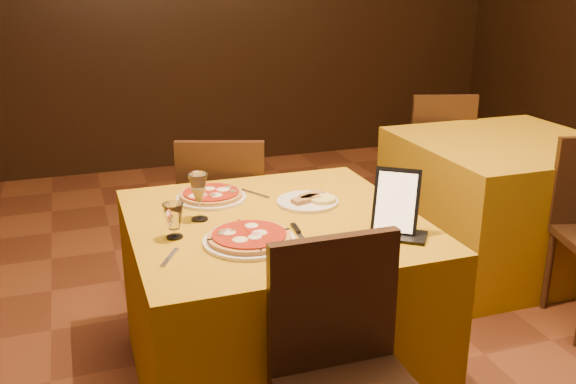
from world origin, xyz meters
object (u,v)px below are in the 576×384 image
object	(u,v)px
water_glass	(174,221)
tablet	(396,201)
pizza_near	(249,239)
wine_glass	(199,197)
main_table	(275,304)
chair_side_far	(433,155)
pizza_far	(211,196)
side_table	(503,202)
chair_main_far	(226,218)

from	to	relation	value
water_glass	tablet	world-z (taller)	tablet
water_glass	pizza_near	bearing A→B (deg)	-28.97
tablet	wine_glass	bearing A→B (deg)	-172.24
main_table	water_glass	world-z (taller)	water_glass
chair_side_far	pizza_near	world-z (taller)	chair_side_far
chair_side_far	wine_glass	size ratio (longest dim) A/B	4.79
chair_side_far	water_glass	bearing A→B (deg)	54.11
pizza_near	main_table	bearing A→B (deg)	51.50
water_glass	pizza_far	bearing A→B (deg)	59.01
side_table	chair_side_far	size ratio (longest dim) A/B	1.21
pizza_far	wine_glass	bearing A→B (deg)	-113.69
chair_main_far	main_table	bearing A→B (deg)	109.07
pizza_near	wine_glass	bearing A→B (deg)	113.26
wine_glass	pizza_near	bearing A→B (deg)	-66.74
pizza_far	main_table	bearing A→B (deg)	-58.46
side_table	pizza_near	size ratio (longest dim) A/B	3.34
pizza_far	wine_glass	size ratio (longest dim) A/B	1.54
chair_main_far	pizza_near	bearing A→B (deg)	100.33
side_table	chair_side_far	xyz separation A→B (m)	(0.00, 0.78, 0.08)
chair_main_far	chair_side_far	distance (m)	1.79
chair_main_far	pizza_near	distance (m)	1.07
side_table	pizza_far	bearing A→B (deg)	-166.76
side_table	pizza_far	distance (m)	1.92
pizza_near	wine_glass	world-z (taller)	wine_glass
pizza_near	wine_glass	size ratio (longest dim) A/B	1.73
tablet	pizza_near	bearing A→B (deg)	-151.98
pizza_far	water_glass	xyz separation A→B (m)	(-0.22, -0.36, 0.05)
pizza_near	pizza_far	bearing A→B (deg)	93.01
tablet	chair_main_far	bearing A→B (deg)	145.56
pizza_far	water_glass	bearing A→B (deg)	-120.99
pizza_far	chair_main_far	bearing A→B (deg)	70.78
wine_glass	pizza_far	bearing A→B (deg)	66.31
chair_main_far	wine_glass	xyz separation A→B (m)	(-0.28, -0.73, 0.39)
side_table	chair_main_far	size ratio (longest dim) A/B	1.21
chair_main_far	wine_glass	bearing A→B (deg)	88.52
main_table	pizza_far	distance (m)	0.52
water_glass	main_table	bearing A→B (deg)	8.94
main_table	water_glass	size ratio (longest dim) A/B	8.46
wine_glass	side_table	bearing A→B (deg)	18.52
chair_main_far	wine_glass	size ratio (longest dim) A/B	4.79
side_table	chair_side_far	distance (m)	0.79
side_table	water_glass	distance (m)	2.23
main_table	wine_glass	bearing A→B (deg)	163.35
chair_main_far	pizza_near	size ratio (longest dim) A/B	2.77
water_glass	tablet	size ratio (longest dim) A/B	0.53
pizza_near	pizza_far	xyz separation A→B (m)	(-0.03, 0.49, 0.00)
pizza_near	water_glass	bearing A→B (deg)	151.03
chair_main_far	chair_side_far	world-z (taller)	same
pizza_near	side_table	bearing A→B (deg)	27.09
wine_glass	water_glass	distance (m)	0.19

